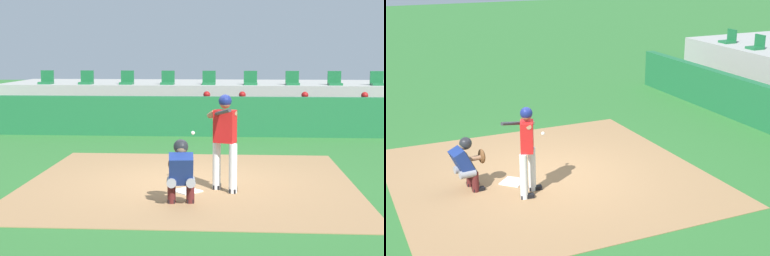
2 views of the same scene
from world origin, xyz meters
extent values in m
plane|color=#2D6B2D|center=(0.00, 0.00, 0.00)|extent=(80.00, 80.00, 0.00)
cube|color=#9E754C|center=(0.00, 0.00, 0.01)|extent=(6.40, 6.40, 0.01)
cube|color=white|center=(0.00, -0.80, 0.02)|extent=(0.62, 0.62, 0.02)
cylinder|color=silver|center=(0.55, -0.57, 0.46)|extent=(0.15, 0.15, 0.92)
cylinder|color=silver|center=(0.85, -0.85, 0.46)|extent=(0.15, 0.15, 0.92)
cube|color=red|center=(0.70, -0.71, 1.22)|extent=(0.44, 0.36, 0.60)
sphere|color=#996B4C|center=(0.70, -0.71, 1.65)|extent=(0.21, 0.21, 0.21)
sphere|color=navy|center=(0.70, -0.71, 1.68)|extent=(0.24, 0.24, 0.24)
cylinder|color=#996B4C|center=(0.45, -0.58, 1.43)|extent=(0.20, 0.27, 0.17)
cylinder|color=#996B4C|center=(0.65, -0.61, 1.43)|extent=(0.55, 0.34, 0.18)
cylinder|color=#333338|center=(0.60, -0.86, 1.48)|extent=(0.45, 0.78, 0.24)
cube|color=black|center=(0.56, -0.51, 0.04)|extent=(0.15, 0.27, 0.09)
cube|color=black|center=(0.86, -0.79, 0.04)|extent=(0.15, 0.27, 0.09)
cylinder|color=gray|center=(-0.17, -1.80, 0.42)|extent=(0.19, 0.33, 0.16)
cylinder|color=#4C1919|center=(-0.19, -1.65, 0.21)|extent=(0.14, 0.14, 0.42)
cube|color=black|center=(-0.20, -1.59, 0.04)|extent=(0.13, 0.25, 0.08)
cylinder|color=gray|center=(0.14, -1.77, 0.42)|extent=(0.19, 0.33, 0.16)
cylinder|color=#4C1919|center=(0.13, -1.62, 0.21)|extent=(0.14, 0.14, 0.42)
cube|color=black|center=(0.12, -1.56, 0.04)|extent=(0.13, 0.25, 0.08)
cube|color=navy|center=(-0.01, -1.83, 0.64)|extent=(0.44, 0.47, 0.57)
cube|color=#2D2D33|center=(-0.02, -1.72, 0.64)|extent=(0.40, 0.29, 0.45)
sphere|color=#996B4C|center=(-0.02, -1.76, 0.98)|extent=(0.21, 0.21, 0.21)
sphere|color=#232328|center=(-0.02, -1.74, 1.00)|extent=(0.25, 0.25, 0.25)
cylinder|color=#996B4C|center=(-0.07, -1.61, 0.64)|extent=(0.14, 0.46, 0.10)
ellipsoid|color=brown|center=(-0.13, -1.40, 0.64)|extent=(0.29, 0.15, 0.30)
sphere|color=white|center=(0.08, -0.13, 1.01)|extent=(0.07, 0.07, 0.07)
cube|color=#196033|center=(-5.78, 9.30, 1.44)|extent=(0.46, 0.46, 0.08)
cube|color=#196033|center=(-5.78, 9.50, 1.68)|extent=(0.46, 0.06, 0.40)
cube|color=#196033|center=(-4.33, 9.30, 1.44)|extent=(0.46, 0.46, 0.08)
cube|color=#196033|center=(-4.33, 9.50, 1.68)|extent=(0.46, 0.06, 0.40)
camera|label=1|loc=(0.84, -11.61, 2.61)|focal=56.29mm
camera|label=2|loc=(10.50, -4.17, 4.69)|focal=53.19mm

